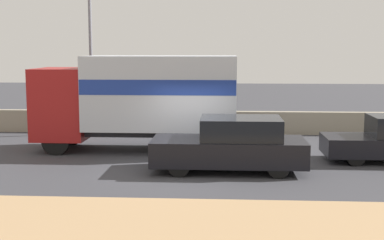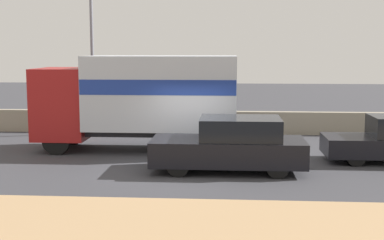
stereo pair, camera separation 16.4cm
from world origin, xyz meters
TOP-DOWN VIEW (x-y plane):
  - ground_plane at (0.00, 0.00)m, footprint 80.00×80.00m
  - dirt_shoulder_foreground at (0.00, -5.52)m, footprint 60.00×4.53m
  - stone_wall_backdrop at (0.00, 6.98)m, footprint 60.00×0.35m
  - street_lamp at (-4.57, 6.52)m, footprint 0.56×0.28m
  - box_truck at (-1.89, 2.98)m, footprint 7.05×2.56m
  - car_hatchback at (1.26, -0.10)m, footprint 4.51×1.86m

SIDE VIEW (x-z plane):
  - ground_plane at x=0.00m, z-range 0.00..0.00m
  - dirt_shoulder_foreground at x=0.00m, z-range 0.00..0.04m
  - stone_wall_backdrop at x=0.00m, z-range 0.00..0.96m
  - car_hatchback at x=1.26m, z-range -0.02..1.59m
  - box_truck at x=-1.89m, z-range 0.27..3.63m
  - street_lamp at x=-4.57m, z-range 0.55..7.38m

